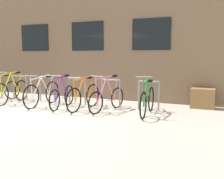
{
  "coord_description": "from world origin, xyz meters",
  "views": [
    {
      "loc": [
        4.61,
        -5.37,
        1.61
      ],
      "look_at": [
        1.66,
        1.6,
        0.6
      ],
      "focal_mm": 41.44,
      "sensor_mm": 36.0,
      "label": 1
    }
  ],
  "objects_px": {
    "bicycle_orange": "(84,96)",
    "bicycle_pink": "(107,98)",
    "bicycle_white": "(42,93)",
    "planter_box": "(203,98)",
    "bicycle_yellow": "(12,91)",
    "bicycle_green": "(147,100)",
    "bicycle_purple": "(62,96)"
  },
  "relations": [
    {
      "from": "bicycle_yellow",
      "to": "bicycle_pink",
      "type": "xyz_separation_m",
      "value": [
        3.48,
        0.13,
        -0.03
      ]
    },
    {
      "from": "bicycle_orange",
      "to": "bicycle_pink",
      "type": "distance_m",
      "value": 0.72
    },
    {
      "from": "bicycle_orange",
      "to": "bicycle_white",
      "type": "bearing_deg",
      "value": -179.64
    },
    {
      "from": "bicycle_green",
      "to": "bicycle_white",
      "type": "relative_size",
      "value": 0.95
    },
    {
      "from": "bicycle_pink",
      "to": "planter_box",
      "type": "xyz_separation_m",
      "value": [
        2.54,
        1.45,
        -0.07
      ]
    },
    {
      "from": "bicycle_green",
      "to": "bicycle_white",
      "type": "bearing_deg",
      "value": -178.31
    },
    {
      "from": "bicycle_orange",
      "to": "bicycle_purple",
      "type": "height_order",
      "value": "bicycle_purple"
    },
    {
      "from": "bicycle_green",
      "to": "bicycle_pink",
      "type": "bearing_deg",
      "value": 179.42
    },
    {
      "from": "bicycle_orange",
      "to": "bicycle_pink",
      "type": "relative_size",
      "value": 1.04
    },
    {
      "from": "bicycle_green",
      "to": "bicycle_purple",
      "type": "relative_size",
      "value": 1.07
    },
    {
      "from": "bicycle_orange",
      "to": "bicycle_yellow",
      "type": "xyz_separation_m",
      "value": [
        -2.76,
        -0.03,
        0.01
      ]
    },
    {
      "from": "bicycle_pink",
      "to": "bicycle_orange",
      "type": "bearing_deg",
      "value": -171.75
    },
    {
      "from": "bicycle_green",
      "to": "bicycle_yellow",
      "type": "height_order",
      "value": "bicycle_yellow"
    },
    {
      "from": "bicycle_yellow",
      "to": "planter_box",
      "type": "bearing_deg",
      "value": 14.74
    },
    {
      "from": "bicycle_pink",
      "to": "bicycle_yellow",
      "type": "bearing_deg",
      "value": -177.78
    },
    {
      "from": "bicycle_yellow",
      "to": "bicycle_white",
      "type": "bearing_deg",
      "value": 0.98
    },
    {
      "from": "bicycle_green",
      "to": "bicycle_pink",
      "type": "height_order",
      "value": "bicycle_green"
    },
    {
      "from": "bicycle_white",
      "to": "planter_box",
      "type": "bearing_deg",
      "value": 18.15
    },
    {
      "from": "bicycle_white",
      "to": "planter_box",
      "type": "xyz_separation_m",
      "value": [
        4.76,
        1.56,
        -0.1
      ]
    },
    {
      "from": "bicycle_orange",
      "to": "bicycle_yellow",
      "type": "relative_size",
      "value": 0.96
    },
    {
      "from": "bicycle_green",
      "to": "bicycle_yellow",
      "type": "bearing_deg",
      "value": -178.5
    },
    {
      "from": "bicycle_pink",
      "to": "planter_box",
      "type": "height_order",
      "value": "bicycle_pink"
    },
    {
      "from": "bicycle_orange",
      "to": "bicycle_purple",
      "type": "relative_size",
      "value": 1.06
    },
    {
      "from": "bicycle_purple",
      "to": "planter_box",
      "type": "distance_m",
      "value": 4.3
    },
    {
      "from": "bicycle_green",
      "to": "bicycle_white",
      "type": "xyz_separation_m",
      "value": [
        -3.43,
        -0.1,
        0.01
      ]
    },
    {
      "from": "bicycle_orange",
      "to": "bicycle_pink",
      "type": "xyz_separation_m",
      "value": [
        0.72,
        0.1,
        -0.02
      ]
    },
    {
      "from": "bicycle_orange",
      "to": "bicycle_yellow",
      "type": "bearing_deg",
      "value": -179.36
    },
    {
      "from": "bicycle_purple",
      "to": "planter_box",
      "type": "xyz_separation_m",
      "value": [
        3.99,
        1.59,
        -0.07
      ]
    },
    {
      "from": "bicycle_yellow",
      "to": "bicycle_pink",
      "type": "height_order",
      "value": "bicycle_yellow"
    },
    {
      "from": "bicycle_white",
      "to": "planter_box",
      "type": "relative_size",
      "value": 2.63
    },
    {
      "from": "bicycle_orange",
      "to": "bicycle_green",
      "type": "bearing_deg",
      "value": 2.73
    },
    {
      "from": "bicycle_purple",
      "to": "planter_box",
      "type": "bearing_deg",
      "value": 21.79
    }
  ]
}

